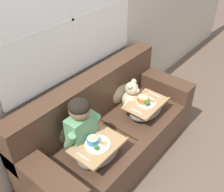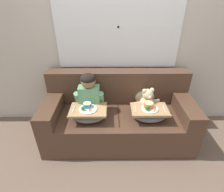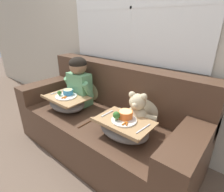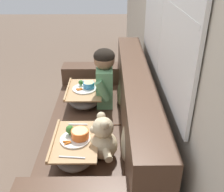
# 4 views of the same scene
# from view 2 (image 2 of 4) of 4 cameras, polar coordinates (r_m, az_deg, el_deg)

# --- Properties ---
(ground_plane) EXTENTS (14.00, 14.00, 0.00)m
(ground_plane) POSITION_cam_2_polar(r_m,az_deg,el_deg) (2.68, 1.89, -13.08)
(ground_plane) COLOR brown
(wall_back_with_window) EXTENTS (8.00, 0.08, 2.60)m
(wall_back_with_window) POSITION_cam_2_polar(r_m,az_deg,el_deg) (2.51, 1.97, 18.11)
(wall_back_with_window) COLOR beige
(wall_back_with_window) RESTS_ON ground_plane
(couch) EXTENTS (1.99, 0.84, 0.93)m
(couch) POSITION_cam_2_polar(r_m,az_deg,el_deg) (2.51, 1.97, -6.46)
(couch) COLOR #4C3323
(couch) RESTS_ON ground_plane
(throw_pillow_behind_child) EXTENTS (0.36, 0.17, 0.37)m
(throw_pillow_behind_child) POSITION_cam_2_polar(r_m,az_deg,el_deg) (2.52, -6.91, 1.01)
(throw_pillow_behind_child) COLOR tan
(throw_pillow_behind_child) RESTS_ON couch
(throw_pillow_behind_teddy) EXTENTS (0.35, 0.17, 0.36)m
(throw_pillow_behind_teddy) POSITION_cam_2_polar(r_m,az_deg,el_deg) (2.55, 10.67, 1.07)
(throw_pillow_behind_teddy) COLOR #C1B293
(throw_pillow_behind_teddy) RESTS_ON couch
(child_figure) EXTENTS (0.39, 0.19, 0.55)m
(child_figure) POSITION_cam_2_polar(r_m,az_deg,el_deg) (2.29, -7.55, 1.56)
(child_figure) COLOR #66A370
(child_figure) RESTS_ON couch
(teddy_bear) EXTENTS (0.36, 0.26, 0.34)m
(teddy_bear) POSITION_cam_2_polar(r_m,az_deg,el_deg) (2.40, 11.38, -1.70)
(teddy_bear) COLOR beige
(teddy_bear) RESTS_ON couch
(lap_tray_child) EXTENTS (0.46, 0.34, 0.21)m
(lap_tray_child) POSITION_cam_2_polar(r_m,az_deg,el_deg) (2.25, -7.71, -5.73)
(lap_tray_child) COLOR slate
(lap_tray_child) RESTS_ON child_figure
(lap_tray_teddy) EXTENTS (0.47, 0.32, 0.23)m
(lap_tray_teddy) POSITION_cam_2_polar(r_m,az_deg,el_deg) (2.28, 12.02, -5.51)
(lap_tray_teddy) COLOR slate
(lap_tray_teddy) RESTS_ON teddy_bear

